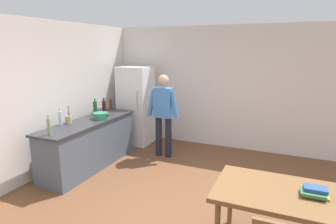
% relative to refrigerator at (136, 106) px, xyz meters
% --- Properties ---
extents(ground_plane, '(14.00, 14.00, 0.00)m').
position_rel_refrigerator_xyz_m(ground_plane, '(1.90, -2.40, -0.90)').
color(ground_plane, brown).
extents(wall_back, '(6.40, 0.12, 2.70)m').
position_rel_refrigerator_xyz_m(wall_back, '(1.90, 0.60, 0.45)').
color(wall_back, silver).
rests_on(wall_back, ground_plane).
extents(wall_left, '(0.12, 5.60, 2.70)m').
position_rel_refrigerator_xyz_m(wall_left, '(-0.70, -2.20, 0.45)').
color(wall_left, silver).
rests_on(wall_left, ground_plane).
extents(kitchen_counter, '(0.64, 2.20, 0.90)m').
position_rel_refrigerator_xyz_m(kitchen_counter, '(-0.10, -1.60, -0.45)').
color(kitchen_counter, '#4C5666').
rests_on(kitchen_counter, ground_plane).
extents(refrigerator, '(0.70, 0.67, 1.80)m').
position_rel_refrigerator_xyz_m(refrigerator, '(0.00, 0.00, 0.00)').
color(refrigerator, white).
rests_on(refrigerator, ground_plane).
extents(person, '(0.70, 0.22, 1.70)m').
position_rel_refrigerator_xyz_m(person, '(0.95, -0.55, 0.08)').
color(person, '#1E1E2D').
rests_on(person, ground_plane).
extents(dining_table, '(1.40, 0.90, 0.75)m').
position_rel_refrigerator_xyz_m(dining_table, '(3.30, -2.70, -0.23)').
color(dining_table, brown).
rests_on(dining_table, ground_plane).
extents(cooking_pot, '(0.40, 0.28, 0.12)m').
position_rel_refrigerator_xyz_m(cooking_pot, '(0.01, -1.39, 0.06)').
color(cooking_pot, '#2D845B').
rests_on(cooking_pot, kitchen_counter).
extents(utensil_jar, '(0.11, 0.11, 0.32)m').
position_rel_refrigerator_xyz_m(utensil_jar, '(-0.29, -1.90, 0.08)').
color(utensil_jar, tan).
rests_on(utensil_jar, kitchen_counter).
extents(bottle_wine_dark, '(0.08, 0.08, 0.34)m').
position_rel_refrigerator_xyz_m(bottle_wine_dark, '(-0.13, -1.06, 0.15)').
color(bottle_wine_dark, black).
rests_on(bottle_wine_dark, kitchen_counter).
extents(bottle_sauce_red, '(0.06, 0.06, 0.24)m').
position_rel_refrigerator_xyz_m(bottle_sauce_red, '(-0.23, -0.90, 0.10)').
color(bottle_sauce_red, '#B22319').
rests_on(bottle_sauce_red, kitchen_counter).
extents(bottle_vinegar_tall, '(0.06, 0.06, 0.32)m').
position_rel_refrigerator_xyz_m(bottle_vinegar_tall, '(-0.08, -2.54, 0.14)').
color(bottle_vinegar_tall, gray).
rests_on(bottle_vinegar_tall, kitchen_counter).
extents(bottle_beer_brown, '(0.06, 0.06, 0.26)m').
position_rel_refrigerator_xyz_m(bottle_beer_brown, '(-0.32, -0.56, 0.11)').
color(bottle_beer_brown, '#5B3314').
rests_on(bottle_beer_brown, kitchen_counter).
extents(bottle_wine_green, '(0.08, 0.08, 0.34)m').
position_rel_refrigerator_xyz_m(bottle_wine_green, '(-0.24, -1.21, 0.15)').
color(bottle_wine_green, '#1E5123').
rests_on(bottle_wine_green, kitchen_counter).
extents(bottle_water_clear, '(0.07, 0.07, 0.30)m').
position_rel_refrigerator_xyz_m(bottle_water_clear, '(-0.35, -2.02, 0.13)').
color(bottle_water_clear, silver).
rests_on(bottle_water_clear, kitchen_counter).
extents(book_stack, '(0.26, 0.20, 0.09)m').
position_rel_refrigerator_xyz_m(book_stack, '(3.59, -2.67, -0.11)').
color(book_stack, gold).
rests_on(book_stack, dining_table).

